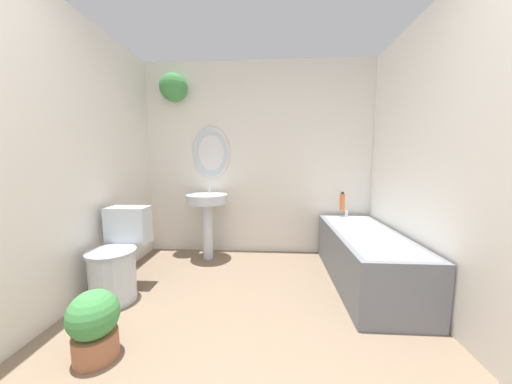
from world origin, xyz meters
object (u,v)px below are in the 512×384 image
Objects in this scene: bathtub at (365,256)px; pedestal_sink at (207,208)px; shampoo_bottle at (342,202)px; potted_plant at (94,324)px; toilet at (118,259)px.

pedestal_sink is at bearing 162.57° from bathtub.
potted_plant is (-1.91, -1.78, -0.47)m from shampoo_bottle.
toilet reaches higher than potted_plant.
pedestal_sink is at bearing -174.45° from shampoo_bottle.
pedestal_sink is 1.63m from shampoo_bottle.
pedestal_sink is 2.09× the size of potted_plant.
shampoo_bottle reaches higher than toilet.
toilet is 0.77m from potted_plant.
shampoo_bottle is at bearing 5.55° from pedestal_sink.
pedestal_sink reaches higher than toilet.
bathtub reaches higher than potted_plant.
shampoo_bottle is (-0.05, 0.68, 0.42)m from bathtub.
toilet is 2.46m from shampoo_bottle.
pedestal_sink is 1.69m from potted_plant.
potted_plant is at bearing -150.84° from bathtub.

